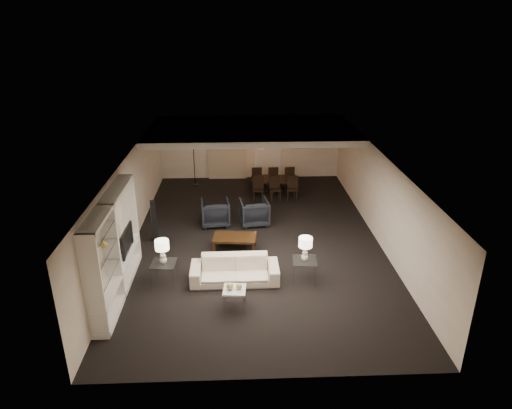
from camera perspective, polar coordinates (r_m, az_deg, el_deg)
The scene contains 35 objects.
floor at distance 13.29m, azimuth 0.00°, elevation -4.38°, with size 11.00×11.00×0.00m, color black.
ceiling at distance 12.36m, azimuth 0.00°, elevation 6.00°, with size 7.00×11.00×0.02m, color silver.
wall_back at distance 17.99m, azimuth -0.74°, elevation 7.20°, with size 7.00×0.02×2.50m, color beige.
wall_front at distance 7.95m, azimuth 1.71°, elevation -14.39°, with size 7.00×0.02×2.50m, color beige.
wall_left at distance 13.11m, azimuth -15.47°, elevation 0.36°, with size 0.02×11.00×2.50m, color beige.
wall_right at distance 13.37m, azimuth 15.16°, elevation 0.83°, with size 0.02×11.00×2.50m, color beige.
ceiling_soffit at distance 15.76m, azimuth -0.54°, elevation 9.29°, with size 7.00×4.00×0.20m, color silver.
curtains at distance 17.92m, azimuth -3.63°, elevation 6.93°, with size 1.50×0.12×2.40m, color beige.
door at distance 18.05m, azimuth 1.50°, elevation 6.58°, with size 0.90×0.05×2.10m, color silver.
painting at distance 18.05m, azimuth 6.01°, elevation 8.12°, with size 0.95×0.04×0.65m, color #142D38.
media_unit at distance 10.81m, azimuth -17.29°, elevation -5.22°, with size 0.38×3.40×2.35m, color white, non-canonical shape.
pendant_light at distance 15.89m, azimuth 0.56°, elevation 7.62°, with size 0.52×0.52×0.24m, color #D8591E.
sofa at distance 11.19m, azimuth -2.68°, elevation -8.18°, with size 2.13×0.83×0.62m, color beige.
coffee_table at distance 12.63m, azimuth -2.66°, elevation -4.86°, with size 1.17×0.68×0.42m, color black, non-canonical shape.
armchair_left at distance 14.11m, azimuth -5.11°, elevation -1.03°, with size 0.85×0.87×0.79m, color black.
armchair_right at distance 14.10m, azimuth -0.23°, elevation -0.95°, with size 0.85×0.87×0.79m, color black.
side_table_left at distance 11.35m, azimuth -11.38°, elevation -8.38°, with size 0.59×0.59×0.55m, color silver, non-canonical shape.
side_table_right at distance 11.32m, azimuth 6.05°, elevation -8.13°, with size 0.59×0.59×0.55m, color silver, non-canonical shape.
table_lamp_left at distance 11.07m, azimuth -11.61°, elevation -5.82°, with size 0.33×0.33×0.61m, color beige, non-canonical shape.
table_lamp_right at distance 11.03m, azimuth 6.17°, elevation -5.56°, with size 0.33×0.33×0.61m, color beige, non-canonical shape.
marble_table at distance 10.29m, azimuth -2.68°, elevation -11.64°, with size 0.49×0.49×0.49m, color white, non-canonical shape.
gold_gourd_a at distance 10.12m, azimuth -3.29°, elevation -10.14°, with size 0.16×0.16×0.16m, color tan.
gold_gourd_b at distance 10.12m, azimuth -2.14°, elevation -10.17°, with size 0.14×0.14×0.14m, color tan.
television at distance 11.41m, azimuth -16.31°, elevation -4.32°, with size 0.13×1.02×0.59m, color black.
vase_blue at distance 9.70m, azimuth -19.15°, elevation -9.07°, with size 0.16×0.16×0.17m, color #2648A7.
vase_amber at distance 10.00m, azimuth -18.54°, elevation -4.70°, with size 0.16×0.16×0.17m, color gold.
floor_speaker at distance 13.28m, azimuth -12.63°, elevation -2.04°, with size 0.14×0.14×1.24m, color black.
dining_table at distance 16.59m, azimuth 2.24°, elevation 2.32°, with size 1.61×0.90×0.57m, color black.
chair_nl at distance 15.89m, azimuth 0.27°, elevation 1.94°, with size 0.39×0.39×0.84m, color black, non-canonical shape.
chair_nm at distance 15.93m, azimuth 2.43°, elevation 1.97°, with size 0.39×0.39×0.84m, color black, non-canonical shape.
chair_nr at distance 15.99m, azimuth 4.57°, elevation 2.00°, with size 0.39×0.39×0.84m, color black, non-canonical shape.
chair_fl at distance 17.11m, azimuth 0.07°, elevation 3.48°, with size 0.39×0.39×0.84m, color black, non-canonical shape.
chair_fm at distance 17.15m, azimuth 2.08°, elevation 3.50°, with size 0.39×0.39×0.84m, color black, non-canonical shape.
chair_fr at distance 17.20m, azimuth 4.07°, elevation 3.52°, with size 0.39×0.39×0.84m, color black, non-canonical shape.
floor_lamp at distance 17.42m, azimuth -7.74°, elevation 5.05°, with size 0.24×0.24×1.67m, color black, non-canonical shape.
Camera 1 is at (-0.50, -11.83, 6.04)m, focal length 32.00 mm.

